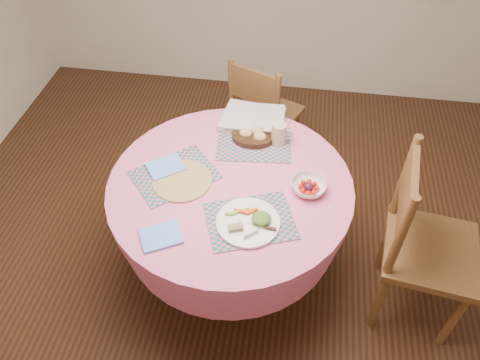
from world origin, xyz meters
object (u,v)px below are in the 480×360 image
object	(u,v)px
chair_right	(421,242)
dining_table	(231,208)
chair_back	(263,112)
bread_bowl	(253,136)
wicker_trivet	(182,181)
latte_mug	(279,134)
dinner_plate	(249,222)
fruit_bowl	(309,187)

from	to	relation	value
chair_right	dining_table	bearing A→B (deg)	94.24
chair_back	bread_bowl	bearing A→B (deg)	114.31
bread_bowl	chair_back	bearing A→B (deg)	91.11
dining_table	wicker_trivet	distance (m)	0.31
chair_right	latte_mug	distance (m)	0.91
wicker_trivet	bread_bowl	bearing A→B (deg)	49.83
chair_back	dinner_plate	distance (m)	1.26
chair_right	latte_mug	world-z (taller)	chair_right
bread_bowl	fruit_bowl	xyz separation A→B (m)	(0.32, -0.34, -0.01)
chair_back	latte_mug	bearing A→B (deg)	126.86
dining_table	chair_right	size ratio (longest dim) A/B	1.19
wicker_trivet	fruit_bowl	size ratio (longest dim) A/B	1.35
dining_table	dinner_plate	world-z (taller)	dinner_plate
bread_bowl	fruit_bowl	world-z (taller)	bread_bowl
chair_right	chair_back	size ratio (longest dim) A/B	1.16
chair_right	latte_mug	size ratio (longest dim) A/B	8.39
dining_table	bread_bowl	xyz separation A→B (m)	(0.07, 0.34, 0.23)
dining_table	fruit_bowl	bearing A→B (deg)	1.15
chair_right	chair_back	xyz separation A→B (m)	(-0.92, 1.04, -0.08)
chair_right	bread_bowl	world-z (taller)	chair_right
chair_right	fruit_bowl	xyz separation A→B (m)	(-0.59, 0.07, 0.23)
fruit_bowl	dinner_plate	bearing A→B (deg)	-134.81
wicker_trivet	latte_mug	bearing A→B (deg)	38.98
dining_table	chair_right	bearing A→B (deg)	-3.82
dining_table	dinner_plate	xyz separation A→B (m)	(0.13, -0.25, 0.22)
fruit_bowl	latte_mug	bearing A→B (deg)	118.19
chair_back	wicker_trivet	distance (m)	1.08
chair_right	fruit_bowl	distance (m)	0.64
chair_right	chair_back	distance (m)	1.39
bread_bowl	latte_mug	xyz separation A→B (m)	(0.14, -0.00, 0.04)
chair_right	wicker_trivet	world-z (taller)	chair_right
dinner_plate	latte_mug	world-z (taller)	latte_mug
dining_table	bread_bowl	distance (m)	0.42
chair_back	latte_mug	xyz separation A→B (m)	(0.15, -0.63, 0.35)
dinner_plate	latte_mug	size ratio (longest dim) A/B	2.39
chair_back	fruit_bowl	bearing A→B (deg)	132.21
dining_table	dinner_plate	distance (m)	0.36
chair_right	chair_back	bearing A→B (deg)	49.76
dining_table	latte_mug	distance (m)	0.48
dining_table	chair_right	xyz separation A→B (m)	(0.98, -0.07, -0.01)
chair_right	chair_back	world-z (taller)	chair_right
dining_table	bread_bowl	world-z (taller)	bread_bowl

